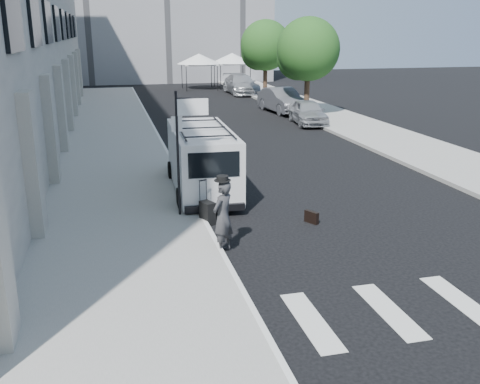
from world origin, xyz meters
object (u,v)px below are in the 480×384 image
businessman (223,217)px  briefcase (312,217)px  suitcase (207,213)px  parked_car_b (282,100)px  parked_car_a (308,112)px  parked_car_c (241,84)px  cargo_van (201,159)px

businessman → briefcase: businessman is taller
businessman → suitcase: bearing=-132.2°
briefcase → parked_car_b: size_ratio=0.09×
businessman → suitcase: size_ratio=1.46×
briefcase → parked_car_a: (5.85, 15.62, 0.53)m
parked_car_c → parked_car_a: bearing=-90.1°
businessman → parked_car_c: size_ratio=0.32×
cargo_van → parked_car_c: (8.29, 27.66, -0.30)m
parked_car_b → cargo_van: bearing=-122.4°
suitcase → parked_car_c: size_ratio=0.22×
parked_car_b → parked_car_c: (0.00, 11.10, 0.01)m
briefcase → parked_car_a: 16.69m
businessman → parked_car_c: 34.02m
parked_car_b → parked_car_c: size_ratio=0.87×
suitcase → parked_car_b: 21.58m
businessman → parked_car_b: bearing=-154.0°
businessman → briefcase: (2.85, 1.42, -0.74)m
parked_car_a → parked_car_c: 15.85m
parked_car_a → parked_car_c: size_ratio=0.74×
suitcase → parked_car_a: size_ratio=0.30×
suitcase → parked_car_c: parked_car_c is taller
parked_car_b → briefcase: bearing=-111.8°
cargo_van → parked_car_a: size_ratio=1.38×
parked_car_a → briefcase: bearing=-103.9°
briefcase → suitcase: size_ratio=0.36×
suitcase → parked_car_c: (8.70, 30.84, 0.48)m
briefcase → suitcase: suitcase is taller
briefcase → parked_car_c: (5.85, 31.47, 0.64)m
businessman → parked_car_c: businessman is taller
businessman → parked_car_b: 23.46m
parked_car_c → parked_car_b: bearing=-90.1°
cargo_van → suitcase: bearing=-95.1°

